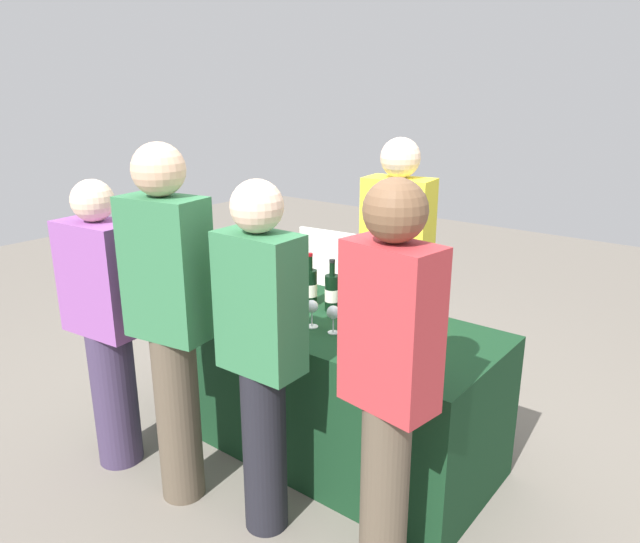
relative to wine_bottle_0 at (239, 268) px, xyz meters
name	(u,v)px	position (x,y,z in m)	size (l,w,h in m)	color
ground_plane	(320,443)	(0.71, -0.09, -0.90)	(12.00, 12.00, 0.00)	slate
tasting_table	(320,382)	(0.71, -0.09, -0.51)	(1.94, 0.82, 0.79)	#14381E
wine_bottle_0	(239,268)	(0.00, 0.00, 0.00)	(0.07, 0.07, 0.31)	black
wine_bottle_1	(258,270)	(0.11, 0.05, 0.00)	(0.07, 0.07, 0.32)	black
wine_bottle_2	(281,276)	(0.31, 0.05, -0.01)	(0.07, 0.07, 0.30)	black
wine_bottle_3	(310,287)	(0.57, 0.00, -0.01)	(0.08, 0.08, 0.30)	black
wine_bottle_4	(332,292)	(0.71, 0.01, -0.01)	(0.08, 0.08, 0.29)	black
wine_bottle_5	(377,294)	(0.94, 0.11, 0.00)	(0.08, 0.08, 0.32)	black
wine_bottle_6	(382,304)	(1.03, 0.02, -0.01)	(0.08, 0.08, 0.30)	black
wine_bottle_7	(400,306)	(1.14, 0.02, 0.01)	(0.07, 0.07, 0.34)	black
wine_glass_0	(312,308)	(0.77, -0.24, -0.01)	(0.07, 0.07, 0.14)	silver
wine_glass_1	(333,313)	(0.91, -0.23, -0.01)	(0.07, 0.07, 0.14)	silver
wine_glass_2	(395,326)	(1.23, -0.19, -0.01)	(0.07, 0.07, 0.15)	silver
ice_bucket	(238,282)	(0.13, -0.13, -0.03)	(0.23, 0.23, 0.17)	silver
server_pouring	(396,269)	(0.82, 0.50, 0.03)	(0.42, 0.27, 1.70)	brown
guest_0	(106,320)	(-0.06, -0.89, -0.08)	(0.44, 0.27, 1.55)	#3F3351
guest_1	(170,315)	(0.44, -0.86, 0.06)	(0.41, 0.27, 1.75)	brown
guest_2	(261,350)	(0.92, -0.77, -0.01)	(0.37, 0.22, 1.62)	black
guest_3	(389,380)	(1.53, -0.73, 0.03)	(0.37, 0.24, 1.68)	brown
menu_board	(334,292)	(0.01, 0.97, -0.43)	(0.60, 0.03, 0.95)	white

